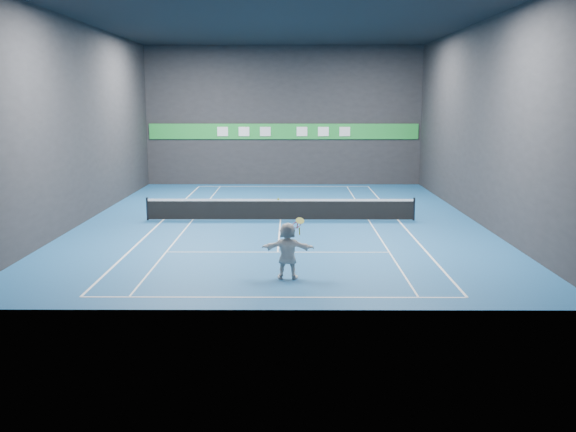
{
  "coord_description": "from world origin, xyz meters",
  "views": [
    {
      "loc": [
        0.49,
        -29.35,
        5.5
      ],
      "look_at": [
        0.38,
        -7.2,
        1.5
      ],
      "focal_mm": 40.0,
      "sensor_mm": 36.0,
      "label": 1
    }
  ],
  "objects_px": {
    "tennis_net": "(280,209)",
    "tennis_racket": "(297,225)",
    "player": "(288,250)",
    "tennis_ball": "(278,199)"
  },
  "relations": [
    {
      "from": "player",
      "to": "tennis_racket",
      "type": "xyz_separation_m",
      "value": [
        0.3,
        0.05,
        0.79
      ]
    },
    {
      "from": "player",
      "to": "tennis_net",
      "type": "relative_size",
      "value": 0.14
    },
    {
      "from": "player",
      "to": "tennis_racket",
      "type": "relative_size",
      "value": 3.1
    },
    {
      "from": "player",
      "to": "tennis_ball",
      "type": "bearing_deg",
      "value": 2.83
    },
    {
      "from": "tennis_ball",
      "to": "tennis_net",
      "type": "height_order",
      "value": "tennis_ball"
    },
    {
      "from": "tennis_net",
      "to": "tennis_racket",
      "type": "distance_m",
      "value": 9.94
    },
    {
      "from": "tennis_ball",
      "to": "tennis_net",
      "type": "relative_size",
      "value": 0.01
    },
    {
      "from": "player",
      "to": "tennis_net",
      "type": "xyz_separation_m",
      "value": [
        -0.38,
        9.9,
        -0.36
      ]
    },
    {
      "from": "tennis_ball",
      "to": "tennis_net",
      "type": "bearing_deg",
      "value": 90.58
    },
    {
      "from": "tennis_net",
      "to": "player",
      "type": "bearing_deg",
      "value": -87.77
    }
  ]
}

